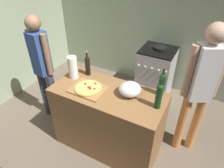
# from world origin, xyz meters

# --- Properties ---
(ground_plane) EXTENTS (4.41, 3.04, 0.02)m
(ground_plane) POSITION_xyz_m (0.00, 1.22, -0.01)
(ground_plane) COLOR #6B5B4C
(kitchen_wall_rear) EXTENTS (4.41, 0.10, 2.60)m
(kitchen_wall_rear) POSITION_xyz_m (0.00, 2.49, 1.30)
(kitchen_wall_rear) COLOR #99A889
(kitchen_wall_rear) RESTS_ON ground_plane
(kitchen_wall_left) EXTENTS (0.10, 3.04, 2.60)m
(kitchen_wall_left) POSITION_xyz_m (-1.96, 1.22, 1.30)
(kitchen_wall_left) COLOR #99A889
(kitchen_wall_left) RESTS_ON ground_plane
(counter) EXTENTS (1.35, 0.63, 0.93)m
(counter) POSITION_xyz_m (0.18, 0.68, 0.46)
(counter) COLOR olive
(counter) RESTS_ON ground_plane
(cutting_board) EXTENTS (0.40, 0.32, 0.02)m
(cutting_board) POSITION_xyz_m (-0.04, 0.60, 0.94)
(cutting_board) COLOR #9E7247
(cutting_board) RESTS_ON counter
(pizza) EXTENTS (0.32, 0.32, 0.03)m
(pizza) POSITION_xyz_m (-0.04, 0.60, 0.96)
(pizza) COLOR tan
(pizza) RESTS_ON cutting_board
(mixing_bowl) EXTENTS (0.25, 0.25, 0.16)m
(mixing_bowl) POSITION_xyz_m (0.43, 0.75, 1.01)
(mixing_bowl) COLOR #B2B2B7
(mixing_bowl) RESTS_ON counter
(paper_towel_roll) EXTENTS (0.11, 0.11, 0.30)m
(paper_towel_roll) POSITION_xyz_m (-0.35, 0.74, 1.08)
(paper_towel_roll) COLOR white
(paper_towel_roll) RESTS_ON counter
(wine_bottle_amber) EXTENTS (0.07, 0.07, 0.34)m
(wine_bottle_amber) POSITION_xyz_m (0.73, 0.92, 1.08)
(wine_bottle_amber) COLOR #143819
(wine_bottle_amber) RESTS_ON counter
(wine_bottle_green) EXTENTS (0.07, 0.07, 0.33)m
(wine_bottle_green) POSITION_xyz_m (-0.23, 0.89, 1.07)
(wine_bottle_green) COLOR black
(wine_bottle_green) RESTS_ON counter
(wine_bottle_clear) EXTENTS (0.07, 0.07, 0.36)m
(wine_bottle_clear) POSITION_xyz_m (0.77, 0.69, 1.09)
(wine_bottle_clear) COLOR #143819
(wine_bottle_clear) RESTS_ON counter
(stove) EXTENTS (0.56, 0.58, 0.95)m
(stove) POSITION_xyz_m (0.35, 2.09, 0.46)
(stove) COLOR #B7B7BC
(stove) RESTS_ON ground_plane
(person_in_stripes) EXTENTS (0.36, 0.21, 1.64)m
(person_in_stripes) POSITION_xyz_m (-0.91, 0.76, 0.94)
(person_in_stripes) COLOR #383D4C
(person_in_stripes) RESTS_ON ground_plane
(person_in_red) EXTENTS (0.37, 0.29, 1.75)m
(person_in_red) POSITION_xyz_m (1.11, 1.15, 1.03)
(person_in_red) COLOR #D88C4C
(person_in_red) RESTS_ON ground_plane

